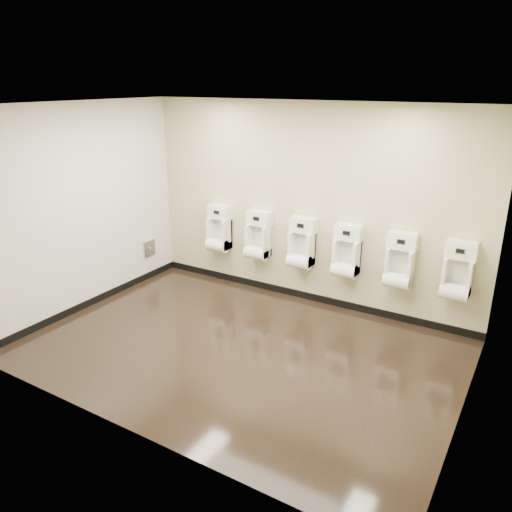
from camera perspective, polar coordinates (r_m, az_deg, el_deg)
The scene contains 16 objects.
ground at distance 6.08m, azimuth -1.97°, elevation -10.59°, with size 5.00×3.50×0.00m, color black.
ceiling at distance 5.27m, azimuth -2.33°, elevation 16.79°, with size 5.00×3.50×0.00m, color white.
back_wall at distance 6.99m, azimuth 5.77°, elevation 5.77°, with size 5.00×0.02×2.80m, color #B8B18A.
front_wall at distance 4.25m, azimuth -15.15°, elevation -4.05°, with size 5.00×0.02×2.80m, color #B8B18A.
left_wall at distance 7.15m, azimuth -19.24°, elevation 5.08°, with size 0.02×3.50×2.80m, color #B8B18A.
right_wall at distance 4.71m, azimuth 24.29°, elevation -2.81°, with size 0.02×3.50×2.80m, color #B8B18A.
tile_overlay_left at distance 7.14m, azimuth -19.21°, elevation 5.08°, with size 0.01×3.50×2.80m, color silver.
skirting_back at distance 7.41m, azimuth 5.37°, elevation -4.43°, with size 5.00×0.02×0.10m, color black.
skirting_left at distance 7.57m, azimuth -18.05°, elevation -4.86°, with size 0.02×3.50×0.10m, color black.
access_panel at distance 8.16m, azimuth -12.10°, elevation 0.89°, with size 0.04×0.25×0.25m.
urinal_0 at distance 7.72m, azimuth -4.25°, elevation 2.78°, with size 0.38×0.28×0.70m.
urinal_1 at distance 7.36m, azimuth 0.22°, elevation 1.97°, with size 0.38×0.28×0.70m.
urinal_2 at distance 7.03m, azimuth 5.21°, elevation 1.06°, with size 0.38×0.28×0.70m.
urinal_3 at distance 6.79m, azimuth 10.29°, elevation 0.12°, with size 0.38×0.28×0.70m.
urinal_4 at distance 6.59m, azimuth 16.10°, elevation -0.95°, with size 0.38×0.28×0.70m.
urinal_5 at distance 6.47m, azimuth 22.03°, elevation -2.04°, with size 0.38×0.28×0.70m.
Camera 1 is at (2.89, -4.39, 3.05)m, focal length 35.00 mm.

